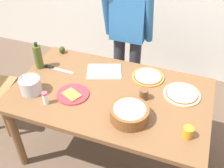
{
  "coord_description": "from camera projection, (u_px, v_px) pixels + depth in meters",
  "views": [
    {
      "loc": [
        0.57,
        -1.53,
        2.15
      ],
      "look_at": [
        0.0,
        0.05,
        0.81
      ],
      "focal_mm": 42.48,
      "sensor_mm": 36.0,
      "label": 1
    }
  ],
  "objects": [
    {
      "name": "ground",
      "position": [
        110.0,
        151.0,
        2.62
      ],
      "size": [
        8.0,
        8.0,
        0.0
      ],
      "primitive_type": "plane",
      "color": "brown"
    },
    {
      "name": "dining_table",
      "position": [
        110.0,
        101.0,
        2.2
      ],
      "size": [
        1.6,
        0.96,
        0.76
      ],
      "color": "brown",
      "rests_on": "ground"
    },
    {
      "name": "person_cook",
      "position": [
        128.0,
        30.0,
        2.61
      ],
      "size": [
        0.49,
        0.25,
        1.62
      ],
      "color": "#2D2D38",
      "rests_on": "ground"
    },
    {
      "name": "pizza_raw_on_board",
      "position": [
        182.0,
        94.0,
        2.12
      ],
      "size": [
        0.3,
        0.3,
        0.02
      ],
      "color": "beige",
      "rests_on": "dining_table"
    },
    {
      "name": "pizza_cooked_on_tray",
      "position": [
        148.0,
        77.0,
        2.3
      ],
      "size": [
        0.28,
        0.28,
        0.02
      ],
      "color": "#C67A33",
      "rests_on": "dining_table"
    },
    {
      "name": "plate_with_slice",
      "position": [
        73.0,
        94.0,
        2.12
      ],
      "size": [
        0.26,
        0.26,
        0.02
      ],
      "color": "red",
      "rests_on": "dining_table"
    },
    {
      "name": "popcorn_bowl",
      "position": [
        130.0,
        112.0,
        1.88
      ],
      "size": [
        0.28,
        0.28,
        0.11
      ],
      "color": "brown",
      "rests_on": "dining_table"
    },
    {
      "name": "olive_oil_bottle",
      "position": [
        38.0,
        57.0,
        2.35
      ],
      "size": [
        0.07,
        0.07,
        0.26
      ],
      "color": "#47561E",
      "rests_on": "dining_table"
    },
    {
      "name": "steel_pot",
      "position": [
        30.0,
        85.0,
        2.11
      ],
      "size": [
        0.17,
        0.17,
        0.13
      ],
      "color": "#B7B7BC",
      "rests_on": "dining_table"
    },
    {
      "name": "cup_orange",
      "position": [
        188.0,
        132.0,
        1.76
      ],
      "size": [
        0.07,
        0.07,
        0.08
      ],
      "primitive_type": "cylinder",
      "color": "orange",
      "rests_on": "dining_table"
    },
    {
      "name": "cup_small_brown",
      "position": [
        144.0,
        94.0,
        2.07
      ],
      "size": [
        0.07,
        0.07,
        0.08
      ],
      "primitive_type": "cylinder",
      "color": "brown",
      "rests_on": "dining_table"
    },
    {
      "name": "salt_shaker",
      "position": [
        45.0,
        98.0,
        2.01
      ],
      "size": [
        0.04,
        0.04,
        0.11
      ],
      "color": "white",
      "rests_on": "dining_table"
    },
    {
      "name": "cutting_board_white",
      "position": [
        104.0,
        72.0,
        2.36
      ],
      "size": [
        0.36,
        0.31,
        0.01
      ],
      "primitive_type": "cube",
      "rotation": [
        0.0,
        0.0,
        0.35
      ],
      "color": "white",
      "rests_on": "dining_table"
    },
    {
      "name": "chef_knife",
      "position": [
        55.0,
        69.0,
        2.4
      ],
      "size": [
        0.29,
        0.03,
        0.02
      ],
      "color": "silver",
      "rests_on": "dining_table"
    },
    {
      "name": "avocado",
      "position": [
        62.0,
        50.0,
        2.6
      ],
      "size": [
        0.06,
        0.06,
        0.07
      ],
      "primitive_type": "ellipsoid",
      "color": "#2D4219",
      "rests_on": "dining_table"
    }
  ]
}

